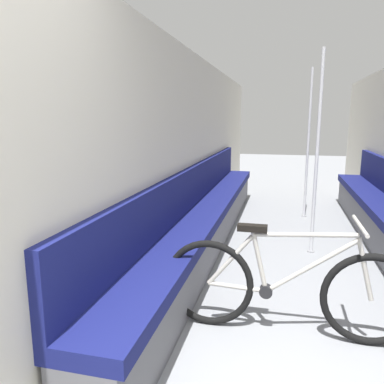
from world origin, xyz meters
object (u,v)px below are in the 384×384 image
bicycle (286,288)px  grab_pole_far (317,157)px  grab_pole_near (308,146)px  bench_seat_row_left (206,219)px

bicycle → grab_pole_far: 1.92m
grab_pole_far → bicycle: bearing=-99.5°
grab_pole_far → grab_pole_near: bearing=90.1°
bench_seat_row_left → grab_pole_near: size_ratio=2.63×
grab_pole_near → grab_pole_far: bearing=-89.9°
bicycle → grab_pole_near: size_ratio=0.78×
bench_seat_row_left → grab_pole_near: 2.16m
bicycle → grab_pole_far: grab_pole_far is taller
bench_seat_row_left → grab_pole_far: size_ratio=2.63×
grab_pole_far → bench_seat_row_left: bearing=-177.4°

